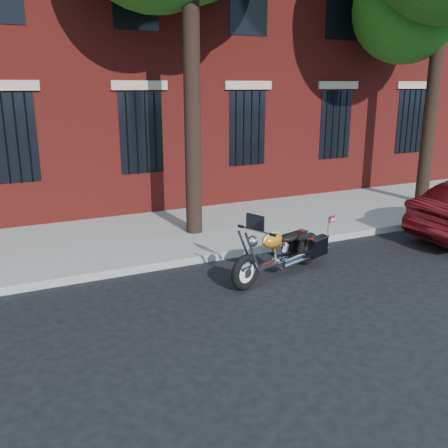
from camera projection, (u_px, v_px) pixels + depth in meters
name	position (u px, v px, depth m)	size (l,w,h in m)	color
ground	(232.00, 286.00, 8.62)	(120.00, 120.00, 0.00)	black
curb	(201.00, 258.00, 9.79)	(40.00, 0.16, 0.15)	gray
sidewalk	(168.00, 233.00, 11.42)	(40.00, 3.60, 0.15)	gray
motorcycle	(284.00, 252.00, 9.06)	(2.51, 1.22, 1.28)	black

